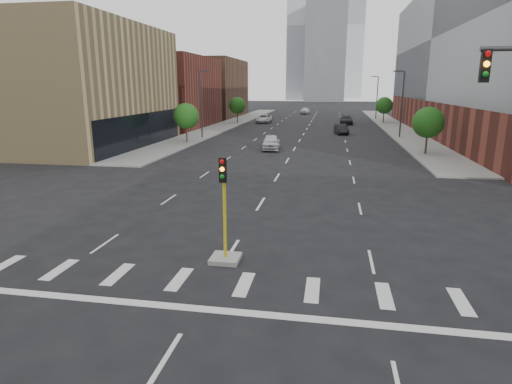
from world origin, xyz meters
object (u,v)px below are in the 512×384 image
(median_traffic_signal, at_px, (225,239))
(car_near_left, at_px, (271,142))
(car_distant, at_px, (305,111))
(car_mid_right, at_px, (341,129))
(car_far_left, at_px, (264,119))
(car_deep_right, at_px, (346,120))

(median_traffic_signal, relative_size, car_near_left, 0.88)
(median_traffic_signal, relative_size, car_distant, 0.88)
(car_near_left, relative_size, car_mid_right, 1.12)
(car_far_left, height_order, car_deep_right, car_deep_right)
(median_traffic_signal, height_order, car_distant, median_traffic_signal)
(car_near_left, height_order, car_deep_right, car_near_left)
(median_traffic_signal, relative_size, car_mid_right, 0.99)
(car_distant, bearing_deg, car_mid_right, -75.84)
(median_traffic_signal, xyz_separation_m, car_distant, (-2.78, 96.29, -0.12))
(median_traffic_signal, height_order, car_near_left, median_traffic_signal)
(car_mid_right, distance_m, car_far_left, 23.08)
(car_deep_right, bearing_deg, median_traffic_signal, -95.65)
(car_mid_right, bearing_deg, car_far_left, 119.46)
(car_mid_right, xyz_separation_m, car_deep_right, (1.23, 17.27, 0.09))
(car_deep_right, distance_m, car_distant, 30.72)
(car_near_left, bearing_deg, car_mid_right, 60.40)
(car_deep_right, xyz_separation_m, car_distant, (-9.60, 29.18, 0.03))
(car_mid_right, height_order, car_distant, car_distant)
(car_mid_right, relative_size, car_far_left, 0.77)
(car_mid_right, relative_size, car_deep_right, 0.78)
(median_traffic_signal, distance_m, car_mid_right, 50.15)
(median_traffic_signal, bearing_deg, car_near_left, 94.61)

